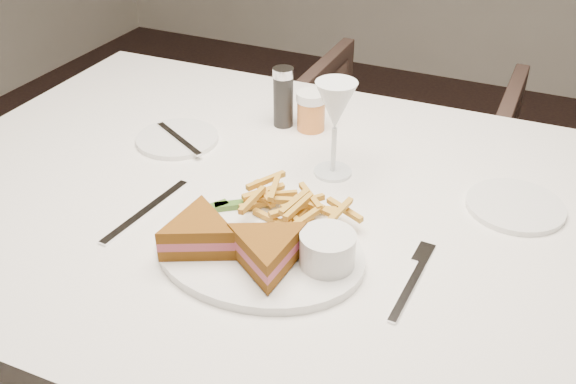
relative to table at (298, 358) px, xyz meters
The scene contains 3 objects.
table is the anchor object (origin of this frame).
chair_far 0.96m from the table, 93.93° to the left, with size 0.64×0.60×0.66m, color #47332B.
table_setting 0.42m from the table, 91.73° to the right, with size 0.80×0.59×0.18m.
Camera 1 is at (0.05, -0.77, 1.35)m, focal length 40.00 mm.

